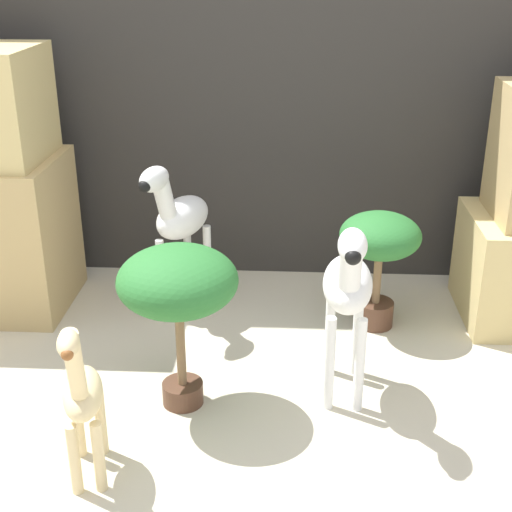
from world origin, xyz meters
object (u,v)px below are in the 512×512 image
Objects in this scene: zebra_right at (348,287)px; giraffe_figurine at (82,397)px; zebra_left at (178,219)px; potted_palm_back at (380,245)px; potted_palm_front at (178,286)px.

zebra_right is 1.19× the size of giraffe_figurine.
zebra_left reaches higher than giraffe_figurine.
giraffe_figurine is 1.42m from potted_palm_back.
potted_palm_back is (0.17, 0.55, -0.06)m from zebra_right.
zebra_left is 1.19× the size of potted_palm_front.
potted_palm_front is 1.17× the size of potted_palm_back.
zebra_right reaches higher than giraffe_figurine.
potted_palm_back is (0.86, -0.10, -0.06)m from zebra_left.
giraffe_figurine is (-0.12, -1.13, -0.14)m from zebra_left.
zebra_left is 1.40× the size of potted_palm_back.
potted_palm_back is at bearing -6.45° from zebra_left.
zebra_right is 1.00× the size of zebra_left.
zebra_right reaches higher than potted_palm_back.
potted_palm_front reaches higher than potted_palm_back.
giraffe_figurine is at bearing -119.01° from potted_palm_front.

